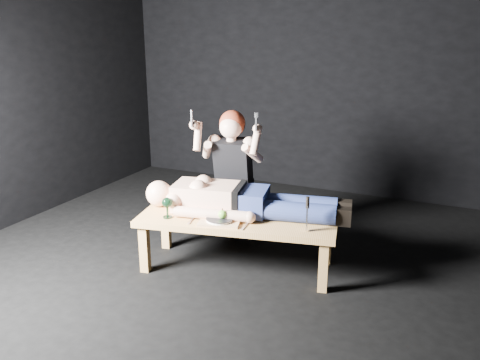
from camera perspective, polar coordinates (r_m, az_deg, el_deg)
The scene contains 13 objects.
ground at distance 4.15m, azimuth -0.80°, elevation -10.67°, with size 5.00×5.00×0.00m, color black.
back_wall at distance 6.05m, azimuth 9.62°, elevation 12.71°, with size 5.00×5.00×0.00m, color black.
table at distance 4.17m, azimuth -0.29°, elevation -7.10°, with size 1.60×0.60×0.45m, color tan.
lying_man at distance 4.11m, azimuth 0.73°, elevation -1.96°, with size 1.72×0.53×0.28m, color tan, non-canonical shape.
kneeling_woman at distance 4.56m, azimuth -0.49°, elevation 0.60°, with size 0.68×0.76×1.28m, color black, non-canonical shape.
serving_tray at distance 3.96m, azimuth -2.32°, elevation -4.75°, with size 0.32×0.23×0.02m, color tan.
plate at distance 3.96m, azimuth -2.33°, elevation -4.51°, with size 0.21×0.21×0.02m, color white.
apple at distance 3.94m, azimuth -2.01°, elevation -3.93°, with size 0.07×0.07×0.07m, color #579D21.
goblet at distance 4.08m, azimuth -8.29°, elevation -3.14°, with size 0.08×0.08×0.17m, color black, non-canonical shape.
fork_flat at distance 4.02m, azimuth -5.55°, elevation -4.58°, with size 0.02×0.17×0.01m, color #B2B2B7.
knife_flat at distance 3.89m, azimuth 0.61°, elevation -5.25°, with size 0.02×0.17×0.01m, color #B2B2B7.
spoon_flat at distance 3.98m, azimuth -0.89°, elevation -4.74°, with size 0.02×0.17×0.01m, color #B2B2B7.
carving_knife at distance 3.79m, azimuth 7.65°, elevation -3.88°, with size 0.04×0.04×0.27m, color #B2B2B7, non-canonical shape.
Camera 1 is at (1.59, -3.32, 1.93)m, focal length 37.50 mm.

